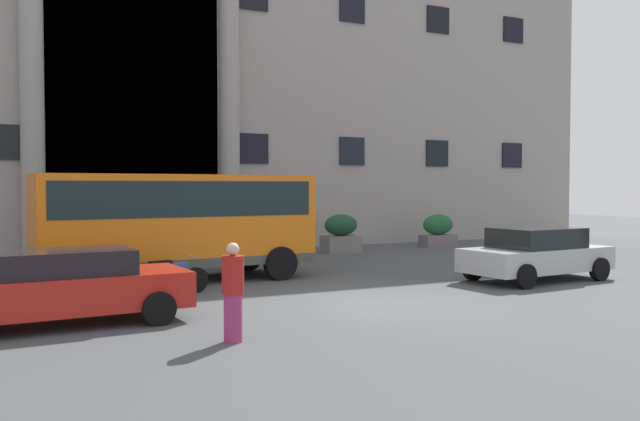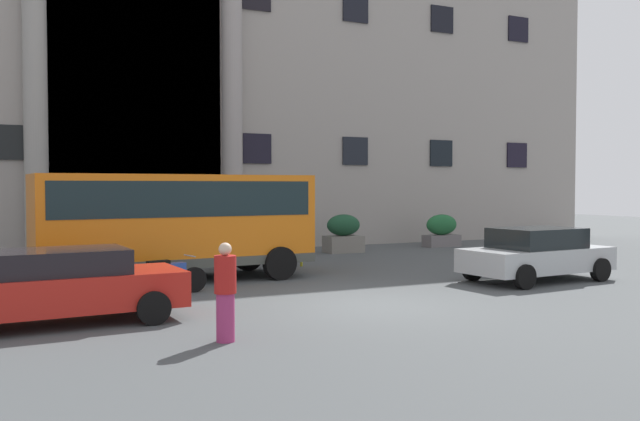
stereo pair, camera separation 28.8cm
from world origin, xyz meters
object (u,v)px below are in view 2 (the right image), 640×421
hedge_planter_west (442,231)px  hedge_planter_entrance_right (172,239)px  parked_estate_mid (537,254)px  hedge_planter_east (343,234)px  white_taxi_kerbside (58,285)px  pedestrian_woman_with_bag (225,292)px  orange_minibus (176,218)px  motorcycle_near_kerb (164,276)px  bus_stop_sign (301,212)px

hedge_planter_west → hedge_planter_entrance_right: 11.46m
hedge_planter_entrance_right → parked_estate_mid: bearing=-49.4°
hedge_planter_east → white_taxi_kerbside: (-10.92, -9.57, 0.02)m
white_taxi_kerbside → parked_estate_mid: size_ratio=1.07×
hedge_planter_east → pedestrian_woman_with_bag: 14.94m
hedge_planter_east → parked_estate_mid: hedge_planter_east is taller
orange_minibus → hedge_planter_west: (12.45, 5.32, -1.03)m
hedge_planter_entrance_right → pedestrian_woman_with_bag: 12.25m
parked_estate_mid → orange_minibus: bearing=149.9°
hedge_planter_west → motorcycle_near_kerb: bearing=-150.3°
hedge_planter_west → motorcycle_near_kerb: 15.32m
parked_estate_mid → hedge_planter_entrance_right: bearing=126.3°
parked_estate_mid → hedge_planter_east: bearing=92.3°
pedestrian_woman_with_bag → hedge_planter_west: bearing=112.2°
hedge_planter_west → hedge_planter_entrance_right: size_ratio=0.90×
orange_minibus → bus_stop_sign: 4.59m
hedge_planter_entrance_right → white_taxi_kerbside: bearing=-114.7°
hedge_planter_east → orange_minibus: bearing=-147.2°
bus_stop_sign → hedge_planter_east: size_ratio=1.92×
pedestrian_woman_with_bag → white_taxi_kerbside: bearing=-159.7°
orange_minibus → pedestrian_woman_with_bag: 7.46m
parked_estate_mid → motorcycle_near_kerb: parked_estate_mid is taller
bus_stop_sign → orange_minibus: bearing=-160.6°
hedge_planter_east → white_taxi_kerbside: bearing=-138.8°
bus_stop_sign → motorcycle_near_kerb: 6.55m
bus_stop_sign → parked_estate_mid: size_ratio=0.65×
parked_estate_mid → white_taxi_kerbside: bearing=178.2°
motorcycle_near_kerb → bus_stop_sign: bearing=23.7°
orange_minibus → hedge_planter_west: size_ratio=4.76×
white_taxi_kerbside → motorcycle_near_kerb: bearing=41.2°
parked_estate_mid → pedestrian_woman_with_bag: (-9.64, -3.16, 0.09)m
bus_stop_sign → hedge_planter_entrance_right: bus_stop_sign is taller
hedge_planter_entrance_right → hedge_planter_east: 6.59m
white_taxi_kerbside → motorcycle_near_kerb: (2.48, 2.41, -0.26)m
orange_minibus → hedge_planter_entrance_right: orange_minibus is taller
orange_minibus → hedge_planter_entrance_right: bearing=75.5°
hedge_planter_east → motorcycle_near_kerb: hedge_planter_east is taller
parked_estate_mid → motorcycle_near_kerb: bearing=164.4°
bus_stop_sign → white_taxi_kerbside: (-7.66, -6.20, -1.00)m
bus_stop_sign → hedge_planter_east: bearing=45.9°
hedge_planter_west → parked_estate_mid: parked_estate_mid is taller
hedge_planter_entrance_right → pedestrian_woman_with_bag: size_ratio=1.05×
parked_estate_mid → motorcycle_near_kerb: size_ratio=2.09×
hedge_planter_entrance_right → bus_stop_sign: bearing=-44.1°
hedge_planter_east → white_taxi_kerbside: size_ratio=0.32×
bus_stop_sign → hedge_planter_entrance_right: bearing=135.9°
orange_minibus → bus_stop_sign: bearing=16.8°
hedge_planter_west → white_taxi_kerbside: white_taxi_kerbside is taller
white_taxi_kerbside → bus_stop_sign: bearing=36.0°
motorcycle_near_kerb → white_taxi_kerbside: bearing=-148.3°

